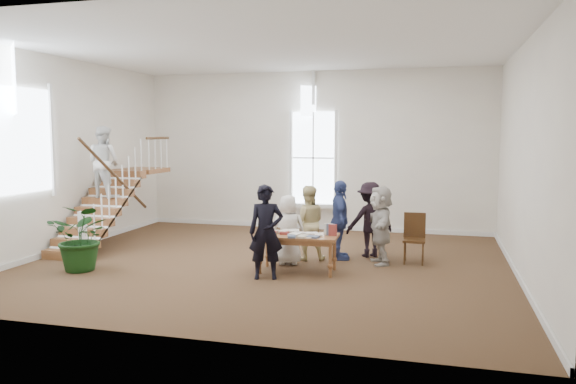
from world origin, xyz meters
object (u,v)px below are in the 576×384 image
(elderly_woman, at_px, (288,230))
(floor_plant, at_px, (82,237))
(person_yellow, at_px, (308,223))
(woman_cluster_b, at_px, (370,220))
(library_table, at_px, (297,239))
(police_officer, at_px, (266,232))
(woman_cluster_c, at_px, (381,225))
(woman_cluster_a, at_px, (340,220))
(side_chair, at_px, (414,235))

(elderly_woman, height_order, floor_plant, elderly_woman)
(person_yellow, height_order, woman_cluster_b, woman_cluster_b)
(library_table, relative_size, woman_cluster_b, 0.98)
(library_table, height_order, elderly_woman, elderly_woman)
(police_officer, relative_size, person_yellow, 1.10)
(woman_cluster_b, xyz_separation_m, woman_cluster_c, (0.30, -0.65, -0.01))
(woman_cluster_a, distance_m, woman_cluster_b, 0.75)
(library_table, bearing_deg, woman_cluster_c, 33.53)
(library_table, xyz_separation_m, person_yellow, (-0.04, 1.10, 0.15))
(person_yellow, bearing_deg, woman_cluster_b, -170.01)
(woman_cluster_a, relative_size, woman_cluster_b, 1.04)
(woman_cluster_b, bearing_deg, woman_cluster_a, 6.60)
(police_officer, height_order, person_yellow, police_officer)
(woman_cluster_b, bearing_deg, person_yellow, -2.28)
(police_officer, height_order, woman_cluster_c, police_officer)
(elderly_woman, xyz_separation_m, person_yellow, (0.30, 0.50, 0.08))
(elderly_woman, relative_size, woman_cluster_c, 0.89)
(floor_plant, bearing_deg, woman_cluster_a, 25.90)
(library_table, xyz_separation_m, woman_cluster_a, (0.63, 1.32, 0.20))
(woman_cluster_b, relative_size, woman_cluster_c, 1.01)
(police_officer, distance_m, elderly_woman, 1.26)
(floor_plant, bearing_deg, woman_cluster_b, 27.25)
(elderly_woman, relative_size, woman_cluster_b, 0.88)
(elderly_woman, bearing_deg, side_chair, -176.57)
(woman_cluster_a, bearing_deg, library_table, 137.92)
(woman_cluster_a, bearing_deg, woman_cluster_b, -69.69)
(elderly_woman, height_order, woman_cluster_a, woman_cluster_a)
(library_table, bearing_deg, woman_cluster_a, 61.73)
(person_yellow, distance_m, side_chair, 2.29)
(library_table, relative_size, side_chair, 1.54)
(floor_plant, relative_size, side_chair, 1.28)
(woman_cluster_c, bearing_deg, elderly_woman, -90.48)
(police_officer, relative_size, elderly_woman, 1.22)
(library_table, distance_m, floor_plant, 4.30)
(woman_cluster_c, distance_m, side_chair, 0.80)
(library_table, bearing_deg, side_chair, 30.49)
(police_officer, height_order, woman_cluster_b, police_officer)
(police_officer, distance_m, woman_cluster_a, 2.25)
(elderly_woman, bearing_deg, floor_plant, 7.71)
(woman_cluster_b, bearing_deg, elderly_woman, 6.54)
(woman_cluster_c, height_order, side_chair, woman_cluster_c)
(side_chair, bearing_deg, police_officer, -142.24)
(library_table, height_order, woman_cluster_b, woman_cluster_b)
(elderly_woman, xyz_separation_m, woman_cluster_b, (1.57, 1.18, 0.10))
(police_officer, height_order, elderly_woman, police_officer)
(elderly_woman, height_order, woman_cluster_c, woman_cluster_c)
(library_table, distance_m, side_chair, 2.65)
(elderly_woman, bearing_deg, woman_cluster_c, -179.36)
(person_yellow, distance_m, woman_cluster_c, 1.57)
(woman_cluster_c, relative_size, floor_plant, 1.23)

